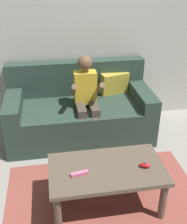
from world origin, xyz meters
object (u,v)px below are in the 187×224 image
object	(u,v)px
person_seated_on_couch	(87,97)
game_remote_pink_near_edge	(79,174)
coffee_table	(107,174)
nunchuk_red	(145,165)
couch	(80,112)

from	to	relation	value
person_seated_on_couch	game_remote_pink_near_edge	size ratio (longest dim) A/B	7.02
person_seated_on_couch	coffee_table	size ratio (longest dim) A/B	1.07
person_seated_on_couch	nunchuk_red	world-z (taller)	person_seated_on_couch
couch	game_remote_pink_near_edge	distance (m)	1.25
coffee_table	person_seated_on_couch	bearing A→B (deg)	91.16
game_remote_pink_near_edge	couch	bearing A→B (deg)	82.89
person_seated_on_couch	game_remote_pink_near_edge	xyz separation A→B (m)	(-0.21, -1.05, -0.16)
person_seated_on_couch	nunchuk_red	size ratio (longest dim) A/B	10.14
couch	nunchuk_red	bearing A→B (deg)	-72.86
game_remote_pink_near_edge	nunchuk_red	size ratio (longest dim) A/B	1.44
person_seated_on_couch	coffee_table	distance (m)	1.03
couch	person_seated_on_couch	size ratio (longest dim) A/B	1.64
person_seated_on_couch	nunchuk_red	bearing A→B (deg)	-72.80
couch	nunchuk_red	size ratio (longest dim) A/B	16.65
game_remote_pink_near_edge	nunchuk_red	bearing A→B (deg)	0.25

